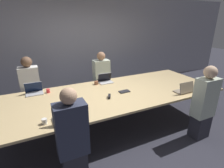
{
  "coord_description": "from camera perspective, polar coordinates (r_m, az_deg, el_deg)",
  "views": [
    {
      "loc": [
        -1.41,
        -2.94,
        2.14
      ],
      "look_at": [
        0.06,
        0.1,
        0.88
      ],
      "focal_mm": 28.0,
      "sensor_mm": 36.0,
      "label": 1
    }
  ],
  "objects": [
    {
      "name": "ground_plane",
      "position": [
        3.9,
        -0.15,
        -12.83
      ],
      "size": [
        24.0,
        24.0,
        0.0
      ],
      "primitive_type": "plane",
      "color": "#2D2D38"
    },
    {
      "name": "curtain_wall",
      "position": [
        5.4,
        -10.66,
        12.24
      ],
      "size": [
        12.0,
        0.06,
        2.8
      ],
      "color": "#9999A3",
      "rests_on": "ground_plane"
    },
    {
      "name": "cup_far_center",
      "position": [
        4.01,
        -5.17,
        0.4
      ],
      "size": [
        0.09,
        0.09,
        0.08
      ],
      "color": "brown",
      "rests_on": "conference_table"
    },
    {
      "name": "person_near_left",
      "position": [
        2.44,
        -12.79,
        -17.05
      ],
      "size": [
        0.4,
        0.24,
        1.39
      ],
      "rotation": [
        0.0,
        0.0,
        3.14
      ],
      "color": "#2D2D38",
      "rests_on": "ground_plane"
    },
    {
      "name": "person_far_center",
      "position": [
        4.51,
        -3.43,
        1.47
      ],
      "size": [
        0.4,
        0.24,
        1.39
      ],
      "color": "#2D2D38",
      "rests_on": "ground_plane"
    },
    {
      "name": "cup_far_left",
      "position": [
        3.78,
        -20.15,
        -2.11
      ],
      "size": [
        0.07,
        0.07,
        0.08
      ],
      "color": "red",
      "rests_on": "conference_table"
    },
    {
      "name": "stapler",
      "position": [
        3.33,
        -0.88,
        -4.06
      ],
      "size": [
        0.11,
        0.15,
        0.05
      ],
      "rotation": [
        0.0,
        0.0,
        -0.47
      ],
      "color": "black",
      "rests_on": "conference_table"
    },
    {
      "name": "laptop_far_left",
      "position": [
        3.83,
        -24.11,
        -1.91
      ],
      "size": [
        0.33,
        0.23,
        0.23
      ],
      "color": "#B7B7BC",
      "rests_on": "conference_table"
    },
    {
      "name": "laptop_far_center",
      "position": [
        4.12,
        -2.21,
        1.39
      ],
      "size": [
        0.33,
        0.22,
        0.22
      ],
      "color": "silver",
      "rests_on": "conference_table"
    },
    {
      "name": "person_far_left",
      "position": [
        4.28,
        -24.93,
        -1.4
      ],
      "size": [
        0.4,
        0.24,
        1.4
      ],
      "color": "#2D2D38",
      "rests_on": "ground_plane"
    },
    {
      "name": "laptop_near_right",
      "position": [
        3.83,
        22.64,
        -1.66
      ],
      "size": [
        0.35,
        0.23,
        0.23
      ],
      "rotation": [
        0.0,
        0.0,
        3.14
      ],
      "color": "gray",
      "rests_on": "conference_table"
    },
    {
      "name": "laptop_near_left",
      "position": [
        2.65,
        -15.01,
        -10.46
      ],
      "size": [
        0.36,
        0.27,
        0.27
      ],
      "rotation": [
        0.0,
        0.0,
        3.14
      ],
      "color": "#333338",
      "rests_on": "conference_table"
    },
    {
      "name": "person_near_right",
      "position": [
        3.61,
        27.82,
        -5.86
      ],
      "size": [
        0.4,
        0.24,
        1.4
      ],
      "rotation": [
        0.0,
        0.0,
        3.14
      ],
      "color": "#2D2D38",
      "rests_on": "ground_plane"
    },
    {
      "name": "cup_near_left",
      "position": [
        2.72,
        -21.2,
        -11.29
      ],
      "size": [
        0.08,
        0.08,
        0.08
      ],
      "color": "white",
      "rests_on": "conference_table"
    },
    {
      "name": "notebook",
      "position": [
        3.6,
        4.06,
        -2.45
      ],
      "size": [
        0.22,
        0.13,
        0.02
      ],
      "rotation": [
        0.0,
        0.0,
        0.03
      ],
      "color": "#232328",
      "rests_on": "conference_table"
    },
    {
      "name": "conference_table",
      "position": [
        3.57,
        -0.16,
        -3.51
      ],
      "size": [
        4.55,
        1.68,
        0.73
      ],
      "color": "#D6B77F",
      "rests_on": "ground_plane"
    }
  ]
}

